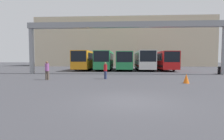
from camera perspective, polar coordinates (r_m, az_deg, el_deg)
ground_plane at (r=7.85m, az=5.67°, el=-10.21°), size 200.00×200.00×0.00m
building_backdrop at (r=52.21m, az=3.76°, el=8.67°), size 48.08×12.00×13.17m
overhead_gantry at (r=22.35m, az=4.25°, el=12.61°), size 24.73×0.80×6.51m
bus_slot_0 at (r=32.24m, az=-8.27°, el=3.44°), size 2.57×12.09×3.22m
bus_slot_1 at (r=31.21m, az=-2.31°, el=3.45°), size 2.52×11.05×3.20m
bus_slot_2 at (r=30.74m, az=3.97°, el=3.32°), size 2.57×10.40×3.08m
bus_slot_3 at (r=30.78m, az=10.35°, el=3.44°), size 2.60×10.04×3.24m
bus_slot_4 at (r=32.44m, az=16.11°, el=3.24°), size 2.47×12.23×3.11m
pedestrian_near_left at (r=16.54m, az=-2.17°, el=-0.06°), size 0.33×0.33×1.57m
pedestrian_mid_left at (r=16.85m, az=-20.44°, el=0.02°), size 0.35×0.35×1.70m
traffic_cone at (r=14.75m, az=23.09°, el=-2.59°), size 0.45×0.45×0.74m
tire_stack at (r=26.19m, az=32.31°, el=-0.07°), size 1.04×1.04×0.96m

